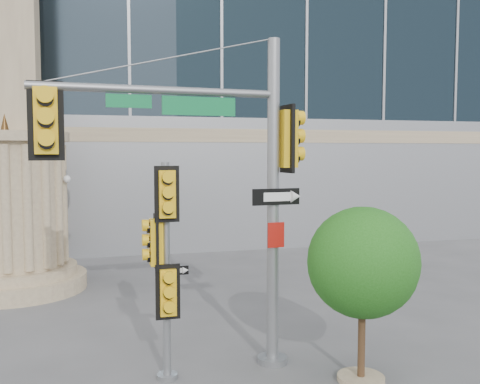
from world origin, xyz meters
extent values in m
cylinder|color=tan|center=(-6.00, 9.00, 0.25)|extent=(4.40, 4.40, 0.50)
cylinder|color=tan|center=(-6.00, 9.00, 0.65)|extent=(3.80, 3.80, 0.30)
cylinder|color=tan|center=(-6.00, 9.00, 2.80)|extent=(3.00, 3.00, 4.00)
cylinder|color=tan|center=(-6.00, 9.00, 4.95)|extent=(3.50, 3.50, 0.30)
cone|color=#472D14|center=(-4.70, 9.00, 5.35)|extent=(0.24, 0.24, 0.50)
cylinder|color=slate|center=(0.11, 1.17, 0.07)|extent=(0.63, 0.63, 0.14)
cylinder|color=slate|center=(0.11, 1.17, 3.38)|extent=(0.25, 0.25, 6.77)
cylinder|color=slate|center=(-2.25, 0.99, 5.64)|extent=(4.73, 0.53, 0.16)
cube|color=#0E783D|center=(-1.46, 1.02, 5.36)|extent=(1.46, 0.16, 0.36)
cube|color=yellow|center=(-4.27, 0.83, 5.02)|extent=(0.64, 0.36, 1.41)
cube|color=yellow|center=(0.43, 1.20, 4.74)|extent=(0.36, 0.64, 1.41)
cube|color=black|center=(0.13, 1.01, 3.55)|extent=(1.04, 0.11, 0.34)
cube|color=#AF1510|center=(0.13, 1.01, 2.76)|extent=(0.36, 0.06, 0.52)
cylinder|color=slate|center=(-2.14, 0.94, 0.05)|extent=(0.41, 0.41, 0.10)
cylinder|color=slate|center=(-2.14, 0.94, 2.14)|extent=(0.15, 0.15, 4.27)
cube|color=yellow|center=(-2.14, 0.75, 3.67)|extent=(0.47, 0.24, 1.07)
cube|color=yellow|center=(-2.33, 0.94, 2.73)|extent=(0.24, 0.47, 1.07)
cube|color=yellow|center=(-2.14, 0.75, 1.79)|extent=(0.47, 0.24, 1.07)
cube|color=black|center=(-1.99, 0.84, 2.18)|extent=(0.53, 0.03, 0.17)
cylinder|color=tan|center=(1.50, -0.14, 0.05)|extent=(0.92, 0.92, 0.10)
cylinder|color=#382314|center=(1.50, -0.14, 0.92)|extent=(0.14, 0.14, 1.84)
sphere|color=#1E5A14|center=(1.50, -0.14, 2.35)|extent=(2.15, 2.15, 2.15)
sphere|color=#1E5A14|center=(1.96, 0.12, 2.05)|extent=(1.33, 1.33, 1.33)
sphere|color=#1E5A14|center=(1.14, -0.39, 2.10)|extent=(1.12, 1.12, 1.12)
camera|label=1|loc=(-3.41, -9.31, 4.46)|focal=40.00mm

